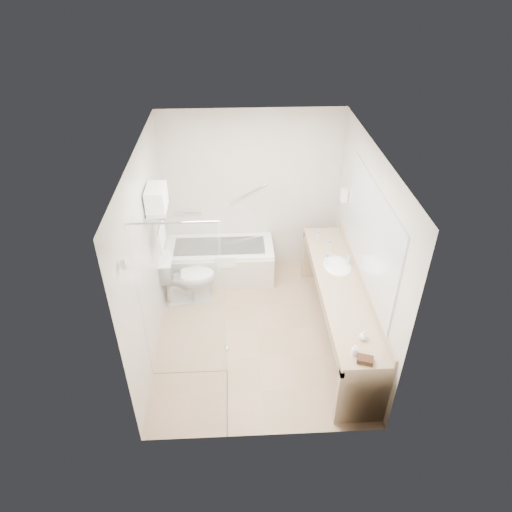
{
  "coord_description": "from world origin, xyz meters",
  "views": [
    {
      "loc": [
        -0.24,
        -4.5,
        4.31
      ],
      "look_at": [
        0.0,
        0.3,
        1.0
      ],
      "focal_mm": 32.0,
      "sensor_mm": 36.0,
      "label": 1
    }
  ],
  "objects_px": {
    "toilet": "(188,278)",
    "water_bottle_left": "(327,262)",
    "vanity_counter": "(339,298)",
    "amenity_basket": "(365,360)",
    "bathtub": "(220,261)"
  },
  "relations": [
    {
      "from": "vanity_counter",
      "to": "water_bottle_left",
      "type": "distance_m",
      "value": 0.49
    },
    {
      "from": "amenity_basket",
      "to": "vanity_counter",
      "type": "bearing_deg",
      "value": 89.14
    },
    {
      "from": "vanity_counter",
      "to": "toilet",
      "type": "bearing_deg",
      "value": 156.71
    },
    {
      "from": "bathtub",
      "to": "amenity_basket",
      "type": "bearing_deg",
      "value": -60.31
    },
    {
      "from": "amenity_basket",
      "to": "toilet",
      "type": "bearing_deg",
      "value": 132.96
    },
    {
      "from": "bathtub",
      "to": "vanity_counter",
      "type": "bearing_deg",
      "value": -42.35
    },
    {
      "from": "toilet",
      "to": "water_bottle_left",
      "type": "relative_size",
      "value": 3.89
    },
    {
      "from": "toilet",
      "to": "amenity_basket",
      "type": "distance_m",
      "value": 2.91
    },
    {
      "from": "bathtub",
      "to": "amenity_basket",
      "type": "xyz_separation_m",
      "value": [
        1.51,
        -2.64,
        0.6
      ]
    },
    {
      "from": "amenity_basket",
      "to": "water_bottle_left",
      "type": "xyz_separation_m",
      "value": [
        -0.1,
        1.61,
        0.07
      ]
    },
    {
      "from": "amenity_basket",
      "to": "water_bottle_left",
      "type": "distance_m",
      "value": 1.61
    },
    {
      "from": "bathtub",
      "to": "water_bottle_left",
      "type": "distance_m",
      "value": 1.86
    },
    {
      "from": "vanity_counter",
      "to": "toilet",
      "type": "height_order",
      "value": "vanity_counter"
    },
    {
      "from": "water_bottle_left",
      "to": "vanity_counter",
      "type": "bearing_deg",
      "value": -71.49
    },
    {
      "from": "water_bottle_left",
      "to": "bathtub",
      "type": "bearing_deg",
      "value": 143.75
    }
  ]
}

